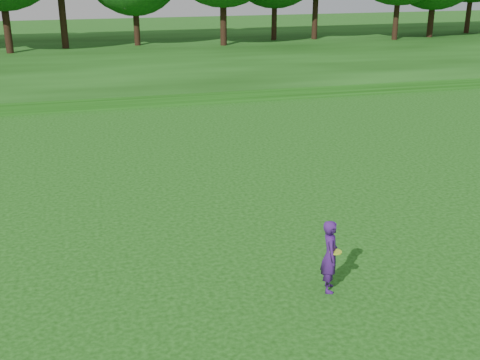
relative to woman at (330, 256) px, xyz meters
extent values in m
plane|color=#143F0C|center=(0.13, -0.10, -0.84)|extent=(140.00, 140.00, 0.00)
cube|color=#143F0C|center=(0.13, 33.90, -0.54)|extent=(130.00, 30.00, 0.60)
cube|color=gray|center=(0.13, 19.90, -0.82)|extent=(130.00, 1.60, 0.04)
imported|color=#42186D|center=(0.00, 0.00, 0.00)|extent=(0.56, 0.70, 1.68)
cylinder|color=#BDD922|center=(0.06, -0.14, 0.16)|extent=(0.27, 0.27, 0.03)
camera|label=1|loc=(-4.94, -10.94, 6.10)|focal=45.00mm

